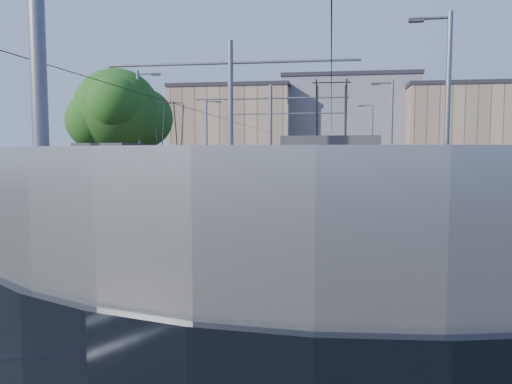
# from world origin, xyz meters

# --- Properties ---
(ground) EXTENTS (160.00, 160.00, 0.00)m
(ground) POSITION_xyz_m (0.00, 0.00, 0.00)
(ground) COLOR black
(ground) RESTS_ON ground
(platform) EXTENTS (4.00, 50.00, 0.30)m
(platform) POSITION_xyz_m (0.00, 17.00, 0.15)
(platform) COLOR gray
(platform) RESTS_ON ground
(tactile_strip_left) EXTENTS (0.70, 50.00, 0.01)m
(tactile_strip_left) POSITION_xyz_m (-1.45, 17.00, 0.30)
(tactile_strip_left) COLOR gray
(tactile_strip_left) RESTS_ON platform
(tactile_strip_right) EXTENTS (0.70, 50.00, 0.01)m
(tactile_strip_right) POSITION_xyz_m (1.45, 17.00, 0.30)
(tactile_strip_right) COLOR gray
(tactile_strip_right) RESTS_ON platform
(rails) EXTENTS (8.71, 70.00, 0.03)m
(rails) POSITION_xyz_m (0.00, 17.00, 0.02)
(rails) COLOR gray
(rails) RESTS_ON ground
(tram_left) EXTENTS (2.43, 28.12, 5.50)m
(tram_left) POSITION_xyz_m (-3.60, 11.88, 1.71)
(tram_left) COLOR black
(tram_left) RESTS_ON ground
(tram_right) EXTENTS (2.43, 30.38, 5.50)m
(tram_right) POSITION_xyz_m (3.60, 6.25, 1.86)
(tram_right) COLOR black
(tram_right) RESTS_ON ground
(catenary) EXTENTS (9.20, 70.00, 7.00)m
(catenary) POSITION_xyz_m (0.00, 14.15, 4.52)
(catenary) COLOR slate
(catenary) RESTS_ON platform
(street_lamps) EXTENTS (15.18, 38.22, 8.00)m
(street_lamps) POSITION_xyz_m (-0.00, 21.00, 4.18)
(street_lamps) COLOR slate
(street_lamps) RESTS_ON ground
(shelter) EXTENTS (0.71, 1.05, 2.19)m
(shelter) POSITION_xyz_m (0.58, 11.27, 1.45)
(shelter) COLOR black
(shelter) RESTS_ON platform
(tree) EXTENTS (5.71, 5.28, 8.30)m
(tree) POSITION_xyz_m (-8.82, 19.03, 5.61)
(tree) COLOR #382314
(tree) RESTS_ON ground
(building_left) EXTENTS (16.32, 12.24, 12.31)m
(building_left) POSITION_xyz_m (-10.00, 60.00, 6.17)
(building_left) COLOR #9E836B
(building_left) RESTS_ON ground
(building_centre) EXTENTS (18.36, 14.28, 13.78)m
(building_centre) POSITION_xyz_m (6.00, 64.00, 6.90)
(building_centre) COLOR slate
(building_centre) RESTS_ON ground
(building_right) EXTENTS (14.28, 10.20, 11.83)m
(building_right) POSITION_xyz_m (20.00, 58.00, 5.92)
(building_right) COLOR #9E836B
(building_right) RESTS_ON ground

